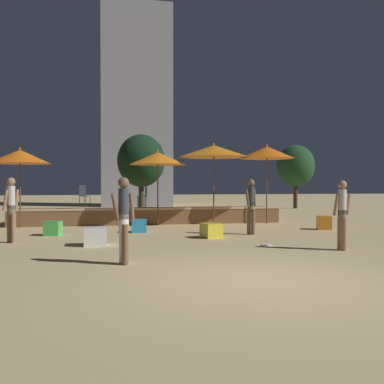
# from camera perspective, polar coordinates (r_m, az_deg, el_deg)

# --- Properties ---
(ground_plane) EXTENTS (120.00, 120.00, 0.00)m
(ground_plane) POSITION_cam_1_polar(r_m,az_deg,el_deg) (7.40, 9.03, -11.56)
(ground_plane) COLOR tan
(wooden_deck) EXTENTS (10.84, 2.23, 0.68)m
(wooden_deck) POSITION_cam_1_polar(r_m,az_deg,el_deg) (18.15, -5.91, -3.12)
(wooden_deck) COLOR brown
(wooden_deck) RESTS_ON ground
(patio_umbrella_0) EXTENTS (2.79, 2.79, 3.25)m
(patio_umbrella_0) POSITION_cam_1_polar(r_m,az_deg,el_deg) (17.06, 2.92, 5.45)
(patio_umbrella_0) COLOR brown
(patio_umbrella_0) RESTS_ON ground
(patio_umbrella_1) EXTENTS (2.22, 2.22, 2.94)m
(patio_umbrella_1) POSITION_cam_1_polar(r_m,az_deg,el_deg) (16.70, -4.59, 4.47)
(patio_umbrella_1) COLOR brown
(patio_umbrella_1) RESTS_ON ground
(patio_umbrella_2) EXTENTS (2.22, 2.22, 2.98)m
(patio_umbrella_2) POSITION_cam_1_polar(r_m,az_deg,el_deg) (17.10, -21.97, 4.39)
(patio_umbrella_2) COLOR brown
(patio_umbrella_2) RESTS_ON ground
(patio_umbrella_3) EXTENTS (2.21, 2.21, 3.24)m
(patio_umbrella_3) POSITION_cam_1_polar(r_m,az_deg,el_deg) (17.74, 9.95, 5.20)
(patio_umbrella_3) COLOR brown
(patio_umbrella_3) RESTS_ON ground
(cube_seat_0) EXTENTS (0.53, 0.53, 0.44)m
(cube_seat_0) POSITION_cam_1_polar(r_m,az_deg,el_deg) (14.49, -7.04, -4.50)
(cube_seat_0) COLOR #2D9EDB
(cube_seat_0) RESTS_ON ground
(cube_seat_1) EXTENTS (0.65, 0.65, 0.44)m
(cube_seat_1) POSITION_cam_1_polar(r_m,az_deg,el_deg) (12.95, 2.59, -5.15)
(cube_seat_1) COLOR yellow
(cube_seat_1) RESTS_ON ground
(cube_seat_2) EXTENTS (0.61, 0.61, 0.49)m
(cube_seat_2) POSITION_cam_1_polar(r_m,az_deg,el_deg) (15.99, 17.20, -3.94)
(cube_seat_2) COLOR orange
(cube_seat_2) RESTS_ON ground
(cube_seat_3) EXTENTS (0.56, 0.56, 0.45)m
(cube_seat_3) POSITION_cam_1_polar(r_m,az_deg,el_deg) (14.23, -18.05, -4.62)
(cube_seat_3) COLOR #4CC651
(cube_seat_3) RESTS_ON ground
(cube_seat_4) EXTENTS (0.58, 0.58, 0.48)m
(cube_seat_4) POSITION_cam_1_polar(r_m,az_deg,el_deg) (11.60, -12.75, -5.80)
(cube_seat_4) COLOR white
(cube_seat_4) RESTS_ON ground
(person_0) EXTENTS (0.50, 0.29, 1.76)m
(person_0) POSITION_cam_1_polar(r_m,az_deg,el_deg) (8.72, -9.10, -3.27)
(person_0) COLOR brown
(person_0) RESTS_ON ground
(person_1) EXTENTS (0.48, 0.32, 1.78)m
(person_1) POSITION_cam_1_polar(r_m,az_deg,el_deg) (13.86, 7.87, -1.61)
(person_1) COLOR #72664C
(person_1) RESTS_ON ground
(person_2) EXTENTS (0.49, 0.30, 1.71)m
(person_2) POSITION_cam_1_polar(r_m,az_deg,el_deg) (11.08, 19.39, -2.59)
(person_2) COLOR #997051
(person_2) RESTS_ON ground
(person_3) EXTENTS (0.40, 0.42, 1.80)m
(person_3) POSITION_cam_1_polar(r_m,az_deg,el_deg) (12.80, -22.97, -1.82)
(person_3) COLOR #997051
(person_3) RESTS_ON ground
(bistro_chair_0) EXTENTS (0.48, 0.48, 0.90)m
(bistro_chair_0) POSITION_cam_1_polar(r_m,az_deg,el_deg) (18.20, -14.27, -0.23)
(bistro_chair_0) COLOR #2D3338
(bistro_chair_0) RESTS_ON wooden_deck
(bistro_chair_1) EXTENTS (0.40, 0.40, 0.90)m
(bistro_chair_1) POSITION_cam_1_polar(r_m,az_deg,el_deg) (17.52, -6.41, -0.25)
(bistro_chair_1) COLOR #1E4C47
(bistro_chair_1) RESTS_ON wooden_deck
(frisbee_disc) EXTENTS (0.28, 0.28, 0.03)m
(frisbee_disc) POSITION_cam_1_polar(r_m,az_deg,el_deg) (11.50, 9.88, -6.96)
(frisbee_disc) COLOR white
(frisbee_disc) RESTS_ON ground
(background_tree_0) EXTENTS (2.52, 2.52, 4.25)m
(background_tree_0) POSITION_cam_1_polar(r_m,az_deg,el_deg) (29.54, 13.64, 3.39)
(background_tree_0) COLOR #3D2B1C
(background_tree_0) RESTS_ON ground
(background_tree_1) EXTENTS (2.51, 2.51, 4.24)m
(background_tree_1) POSITION_cam_1_polar(r_m,az_deg,el_deg) (22.67, -6.79, 4.13)
(background_tree_1) COLOR #3D2B1C
(background_tree_1) RESTS_ON ground
(distant_building) EXTENTS (5.19, 3.32, 14.90)m
(distant_building) POSITION_cam_1_polar(r_m,az_deg,el_deg) (33.20, -7.47, 11.14)
(distant_building) COLOR gray
(distant_building) RESTS_ON ground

